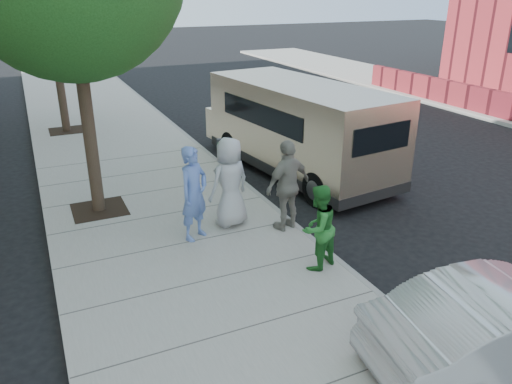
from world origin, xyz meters
The scene contains 9 objects.
ground centered at (0.00, 0.00, 0.00)m, with size 120.00×120.00×0.00m, color black.
sidewalk centered at (-1.00, 0.00, 0.07)m, with size 5.00×60.00×0.15m, color gray.
curb_face centered at (1.44, 0.00, 0.07)m, with size 0.12×60.00×0.16m, color gray.
parking_meter centered at (0.50, 1.56, 1.29)m, with size 0.34×0.22×1.57m.
van centered at (3.28, 3.15, 1.33)m, with size 3.03×7.00×2.52m.
person_officer centered at (-0.70, 0.14, 1.12)m, with size 0.71×0.46×1.94m, color #5D7AC6.
person_green_shirt centered at (0.93, -1.90, 0.95)m, with size 0.77×0.60×1.59m, color #287C2E.
person_gray_shirt centered at (0.18, 0.42, 1.12)m, with size 0.94×0.61×1.93m, color #B0B0B3.
person_striped_polo centered at (1.20, -0.25, 1.12)m, with size 1.14×0.47×1.94m, color gray.
Camera 1 is at (-3.41, -8.68, 4.90)m, focal length 35.00 mm.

